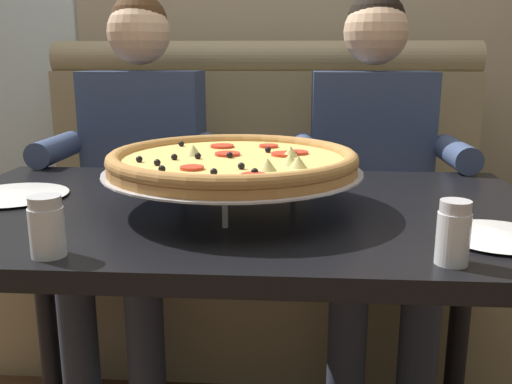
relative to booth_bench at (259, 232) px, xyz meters
name	(u,v)px	position (x,y,z in m)	size (l,w,h in m)	color
booth_bench	(259,232)	(0.00, 0.00, 0.00)	(1.74, 0.78, 1.13)	#998966
dining_table	(235,242)	(0.00, -0.88, 0.26)	(1.39, 0.82, 0.74)	black
diner_left	(138,166)	(-0.39, -0.27, 0.31)	(0.54, 0.64, 1.27)	#2D3342
diner_right	(373,169)	(0.39, -0.27, 0.31)	(0.54, 0.64, 1.27)	#2D3342
pizza	(235,162)	(0.00, -0.90, 0.45)	(0.56, 0.56, 0.14)	silver
shaker_parmesan	(47,231)	(-0.28, -1.22, 0.39)	(0.06, 0.06, 0.10)	white
shaker_oregano	(453,237)	(0.39, -1.21, 0.39)	(0.05, 0.05, 0.11)	white
plate_near_left	(13,193)	(-0.53, -0.84, 0.35)	(0.26, 0.26, 0.02)	white
plate_near_right	(498,233)	(0.51, -1.08, 0.35)	(0.21, 0.21, 0.02)	white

